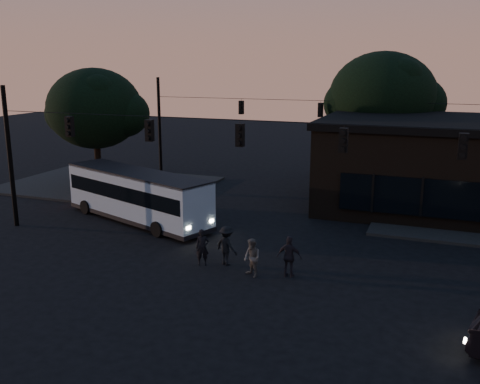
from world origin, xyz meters
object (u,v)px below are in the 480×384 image
(pedestrian_a, at_px, (202,247))
(pedestrian_d, at_px, (227,246))
(pedestrian_c, at_px, (289,257))
(pedestrian_b, at_px, (252,258))
(building, at_px, (454,165))
(bus, at_px, (137,194))

(pedestrian_a, bearing_deg, pedestrian_d, -0.43)
(pedestrian_a, distance_m, pedestrian_c, 3.91)
(pedestrian_b, relative_size, pedestrian_c, 0.92)
(building, distance_m, pedestrian_c, 15.06)
(pedestrian_b, xyz_separation_m, pedestrian_d, (-1.48, 0.85, 0.07))
(building, relative_size, bus, 1.51)
(building, height_order, pedestrian_a, building)
(pedestrian_b, height_order, pedestrian_c, pedestrian_c)
(pedestrian_b, bearing_deg, building, 97.66)
(pedestrian_c, relative_size, pedestrian_d, 1.00)
(bus, xyz_separation_m, pedestrian_d, (7.14, -4.37, -0.70))
(pedestrian_c, distance_m, pedestrian_d, 2.96)
(pedestrian_b, bearing_deg, pedestrian_c, 54.91)
(pedestrian_d, bearing_deg, building, -102.25)
(pedestrian_d, bearing_deg, pedestrian_a, 44.92)
(building, xyz_separation_m, pedestrian_a, (-10.12, -13.65, -1.91))
(bus, height_order, pedestrian_b, bus)
(pedestrian_b, bearing_deg, pedestrian_d, -173.67)
(building, height_order, bus, building)
(building, bearing_deg, bus, -151.41)
(pedestrian_a, relative_size, pedestrian_d, 0.91)
(bus, relative_size, pedestrian_d, 5.81)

